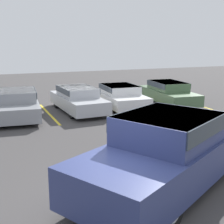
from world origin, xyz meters
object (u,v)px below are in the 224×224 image
Objects in this scene: parked_sedan_c at (78,98)px; parked_sedan_e at (168,92)px; parked_sedan_d at (120,95)px; pickup_truck at (174,148)px; parked_sedan_b at (17,103)px; wheel_stop_curb at (16,103)px.

parked_sedan_c is 0.96× the size of parked_sedan_e.
parked_sedan_d is at bearing -86.97° from parked_sedan_e.
pickup_truck reaches higher than parked_sedan_e.
parked_sedan_e is (8.37, 0.21, -0.02)m from parked_sedan_b.
parked_sedan_b is 1.03× the size of parked_sedan_d.
parked_sedan_d is (2.61, 9.06, -0.27)m from pickup_truck.
pickup_truck is 1.47× the size of parked_sedan_d.
parked_sedan_b is 3.46m from wheel_stop_curb.
wheel_stop_curb is at bearing -178.42° from parked_sedan_b.
parked_sedan_e is at bearing 87.65° from parked_sedan_c.
parked_sedan_e is at bearing 29.35° from pickup_truck.
pickup_truck is 12.40m from wheel_stop_curb.
parked_sedan_d is at bearing 91.05° from parked_sedan_c.
parked_sedan_c is at bearing 99.47° from parked_sedan_b.
parked_sedan_d is 2.46× the size of wheel_stop_curb.
wheel_stop_curb is (0.24, 3.40, -0.61)m from parked_sedan_b.
parked_sedan_d is at bearing 45.30° from pickup_truck.
pickup_truck is 8.92m from parked_sedan_c.
parked_sedan_b reaches higher than wheel_stop_curb.
parked_sedan_d is (2.42, 0.15, -0.02)m from parked_sedan_c.
parked_sedan_e is at bearing 97.10° from parked_sedan_b.
parked_sedan_e is (2.97, -0.14, 0.02)m from parked_sedan_d.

